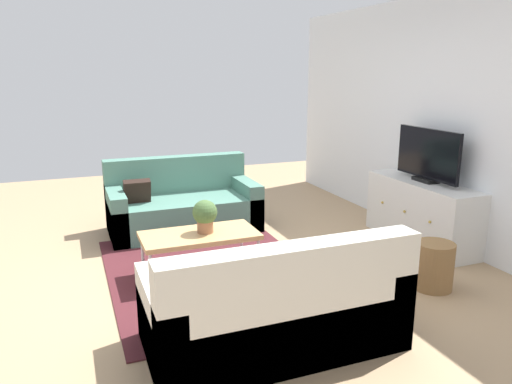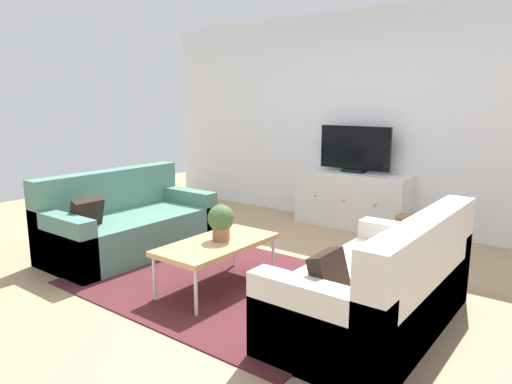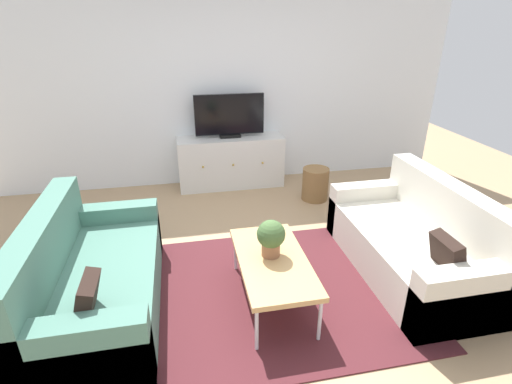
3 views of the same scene
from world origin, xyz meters
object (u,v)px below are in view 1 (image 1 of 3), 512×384
coffee_table (199,236)px  wicker_basket (434,266)px  couch_left_side (181,206)px  flat_screen_tv (428,156)px  potted_plant (205,215)px  tv_console (421,212)px  couch_right_side (276,312)px

coffee_table → wicker_basket: size_ratio=2.53×
couch_left_side → flat_screen_tv: size_ratio=1.87×
coffee_table → flat_screen_tv: 2.63m
flat_screen_tv → wicker_basket: size_ratio=2.19×
potted_plant → wicker_basket: size_ratio=0.73×
coffee_table → couch_left_side: bearing=173.7°
tv_console → wicker_basket: size_ratio=3.40×
couch_left_side → tv_console: bearing=58.1°
potted_plant → coffee_table: bearing=-86.5°
tv_console → wicker_basket: tv_console is taller
potted_plant → wicker_basket: (1.03, 1.79, -0.38)m
couch_right_side → potted_plant: (-1.42, -0.10, 0.31)m
tv_console → flat_screen_tv: bearing=90.0°
potted_plant → tv_console: potted_plant is taller
flat_screen_tv → wicker_basket: 1.46m
tv_console → couch_left_side: bearing=-121.9°
tv_console → potted_plant: bearing=-90.4°
potted_plant → tv_console: 2.49m
flat_screen_tv → couch_left_side: bearing=-121.7°
coffee_table → tv_console: size_ratio=0.74×
couch_left_side → potted_plant: 1.50m
coffee_table → wicker_basket: bearing=61.1°
coffee_table → potted_plant: 0.21m
couch_left_side → coffee_table: size_ratio=1.62×
tv_console → flat_screen_tv: flat_screen_tv is taller
couch_left_side → couch_right_side: 2.88m
couch_right_side → coffee_table: 1.43m
couch_left_side → tv_console: couch_left_side is taller
coffee_table → potted_plant: (-0.00, 0.06, 0.20)m
couch_right_side → tv_console: bearing=120.6°
couch_left_side → wicker_basket: couch_left_side is taller
couch_left_side → flat_screen_tv: (1.48, 2.39, 0.71)m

